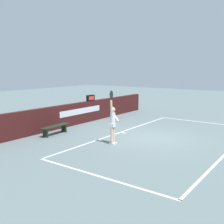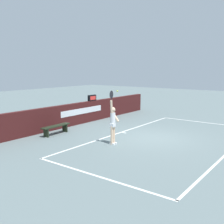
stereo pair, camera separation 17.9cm
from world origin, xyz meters
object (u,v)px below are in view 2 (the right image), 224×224
tennis_ball (117,91)px  tennis_player (113,122)px  courtside_bench_near (56,127)px  speed_display (92,98)px

tennis_ball → tennis_player: bearing=110.6°
tennis_player → courtside_bench_near: (-0.31, 3.39, -0.63)m
tennis_player → tennis_ball: tennis_ball is taller
speed_display → courtside_bench_near: (-3.82, -0.88, -1.11)m
tennis_player → courtside_bench_near: 3.46m
tennis_ball → courtside_bench_near: tennis_ball is taller
tennis_ball → courtside_bench_near: (-0.38, 3.57, -2.01)m
tennis_ball → courtside_bench_near: bearing=96.1°
tennis_player → courtside_bench_near: bearing=95.3°
speed_display → courtside_bench_near: bearing=-167.0°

